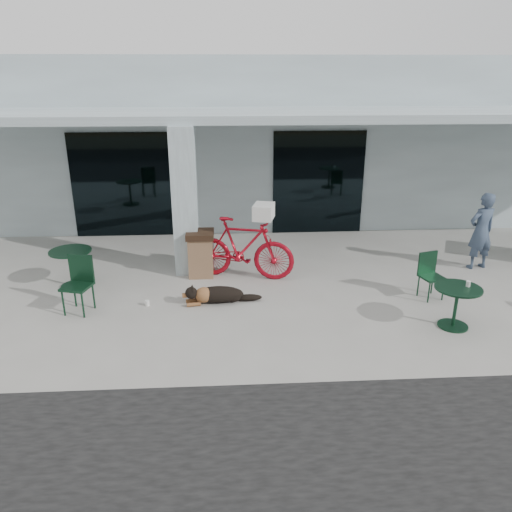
{
  "coord_description": "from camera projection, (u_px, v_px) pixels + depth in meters",
  "views": [
    {
      "loc": [
        -0.63,
        -7.91,
        4.15
      ],
      "look_at": [
        -0.12,
        0.5,
        1.0
      ],
      "focal_mm": 35.0,
      "sensor_mm": 36.0,
      "label": 1
    }
  ],
  "objects": [
    {
      "name": "ground",
      "position": [
        264.0,
        318.0,
        8.88
      ],
      "size": [
        80.0,
        80.0,
        0.0
      ],
      "primitive_type": "plane",
      "color": "#A6A49C",
      "rests_on": "ground"
    },
    {
      "name": "column",
      "position": [
        185.0,
        202.0,
        10.4
      ],
      "size": [
        0.5,
        0.5,
        3.12
      ],
      "primitive_type": "cube",
      "color": "silver",
      "rests_on": "ground"
    },
    {
      "name": "storefront_glass_right",
      "position": [
        318.0,
        183.0,
        13.17
      ],
      "size": [
        2.4,
        0.06,
        2.7
      ],
      "primitive_type": "cube",
      "color": "black",
      "rests_on": "ground"
    },
    {
      "name": "cafe_chair_near",
      "position": [
        77.0,
        286.0,
        8.94
      ],
      "size": [
        0.59,
        0.62,
        1.04
      ],
      "primitive_type": null,
      "rotation": [
        0.0,
        0.0,
        -0.26
      ],
      "color": "#123420",
      "rests_on": "ground"
    },
    {
      "name": "overhang",
      "position": [
        253.0,
        115.0,
        11.13
      ],
      "size": [
        22.0,
        2.8,
        0.18
      ],
      "primitive_type": "cube",
      "color": "silver",
      "rests_on": "column"
    },
    {
      "name": "cafe_table_near",
      "position": [
        73.0,
        269.0,
        10.06
      ],
      "size": [
        1.06,
        1.06,
        0.78
      ],
      "primitive_type": null,
      "rotation": [
        0.0,
        0.0,
        0.33
      ],
      "color": "#123420",
      "rests_on": "ground"
    },
    {
      "name": "cafe_table_far",
      "position": [
        455.0,
        307.0,
        8.47
      ],
      "size": [
        1.02,
        1.02,
        0.73
      ],
      "primitive_type": null,
      "rotation": [
        0.0,
        0.0,
        -0.38
      ],
      "color": "#123420",
      "rests_on": "ground"
    },
    {
      "name": "storefront_glass_left",
      "position": [
        127.0,
        185.0,
        12.89
      ],
      "size": [
        2.8,
        0.06,
        2.7
      ],
      "primitive_type": "cube",
      "color": "black",
      "rests_on": "ground"
    },
    {
      "name": "cup_on_table",
      "position": [
        468.0,
        284.0,
        8.37
      ],
      "size": [
        0.09,
        0.09,
        0.1
      ],
      "primitive_type": "cylinder",
      "rotation": [
        0.0,
        0.0,
        -0.38
      ],
      "color": "white",
      "rests_on": "cafe_table_far"
    },
    {
      "name": "trash_receptacle",
      "position": [
        201.0,
        254.0,
        10.59
      ],
      "size": [
        0.58,
        0.58,
        0.98
      ],
      "primitive_type": null,
      "rotation": [
        0.0,
        0.0,
        0.0
      ],
      "color": "brown",
      "rests_on": "ground"
    },
    {
      "name": "laundry_basket",
      "position": [
        264.0,
        212.0,
        10.05
      ],
      "size": [
        0.5,
        0.59,
        0.31
      ],
      "primitive_type": "cube",
      "rotation": [
        0.0,
        0.0,
        1.32
      ],
      "color": "white",
      "rests_on": "bicycle"
    },
    {
      "name": "person",
      "position": [
        481.0,
        231.0,
        10.86
      ],
      "size": [
        0.7,
        0.55,
        1.71
      ],
      "primitive_type": "imported",
      "rotation": [
        0.0,
        0.0,
        3.39
      ],
      "color": "#3A4A62",
      "rests_on": "ground"
    },
    {
      "name": "building",
      "position": [
        245.0,
        133.0,
        16.04
      ],
      "size": [
        22.0,
        7.0,
        4.5
      ],
      "primitive_type": "cube",
      "color": "silver",
      "rests_on": "ground"
    },
    {
      "name": "cup_near_dog",
      "position": [
        147.0,
        303.0,
        9.34
      ],
      "size": [
        0.09,
        0.09,
        0.11
      ],
      "primitive_type": "cylinder",
      "rotation": [
        0.0,
        0.0,
        -0.05
      ],
      "color": "white",
      "rests_on": "ground"
    },
    {
      "name": "bicycle",
      "position": [
        242.0,
        248.0,
        10.41
      ],
      "size": [
        2.28,
        1.15,
        1.32
      ],
      "primitive_type": "imported",
      "rotation": [
        0.0,
        0.0,
        1.32
      ],
      "color": "#AB0D1E",
      "rests_on": "ground"
    },
    {
      "name": "cafe_chair_far_a",
      "position": [
        432.0,
        277.0,
        9.52
      ],
      "size": [
        0.51,
        0.53,
        0.89
      ],
      "primitive_type": null,
      "rotation": [
        0.0,
        0.0,
        0.28
      ],
      "color": "#123420",
      "rests_on": "ground"
    },
    {
      "name": "dog",
      "position": [
        218.0,
        293.0,
        9.43
      ],
      "size": [
        1.15,
        0.54,
        0.37
      ],
      "primitive_type": null,
      "rotation": [
        0.0,
        0.0,
        0.16
      ],
      "color": "black",
      "rests_on": "ground"
    }
  ]
}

